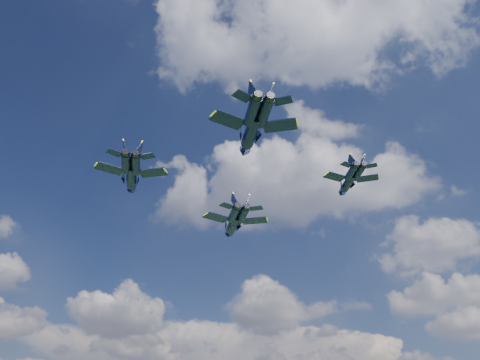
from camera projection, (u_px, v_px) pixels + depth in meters
name	position (u px, v px, depth m)	size (l,w,h in m)	color
jet_lead	(233.00, 224.00, 102.31)	(13.36, 18.13, 4.37)	black
jet_left	(131.00, 177.00, 83.51)	(11.81, 16.06, 3.86)	black
jet_right	(348.00, 183.00, 90.95)	(10.21, 14.15, 3.35)	black
jet_slot	(251.00, 133.00, 72.03)	(12.71, 17.35, 4.16)	black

